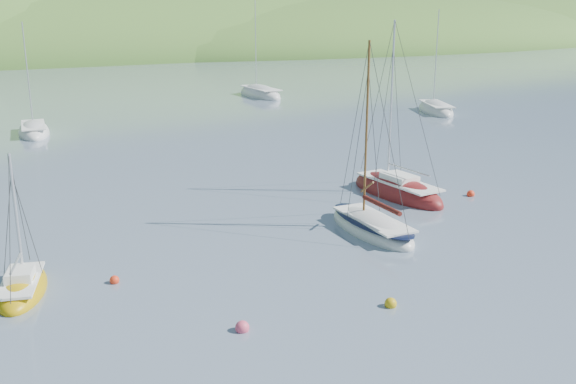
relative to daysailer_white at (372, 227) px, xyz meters
name	(u,v)px	position (x,y,z in m)	size (l,w,h in m)	color
ground	(394,318)	(-4.72, -8.26, -0.23)	(700.00, 700.00, 0.00)	slate
daysailer_white	(372,227)	(0.00, 0.00, 0.00)	(2.64, 6.65, 10.10)	white
sloop_red	(397,192)	(5.15, 4.77, -0.01)	(3.04, 7.68, 11.15)	maroon
sailboat_yellow	(22,288)	(-16.47, 0.38, -0.07)	(2.92, 4.87, 6.05)	#C49909
distant_sloop_a	(34,132)	(-11.90, 36.10, -0.04)	(3.34, 7.71, 10.70)	white
distant_sloop_b	(260,95)	(17.49, 50.65, 0.00)	(3.44, 9.76, 13.92)	white
distant_sloop_d	(436,110)	(28.85, 29.47, -0.03)	(5.92, 8.80, 11.86)	white
mooring_buoys	(342,265)	(-3.84, -3.34, -0.11)	(22.44, 10.48, 0.50)	gold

